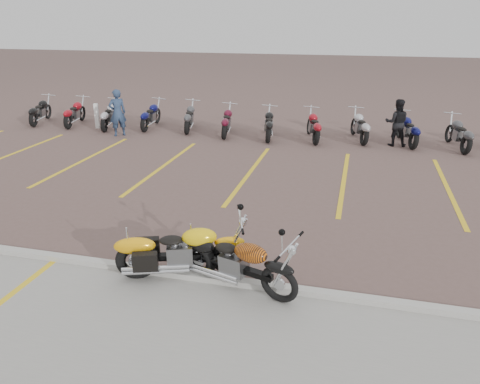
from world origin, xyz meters
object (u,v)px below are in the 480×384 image
object	(u,v)px
flame_cruiser	(235,263)
person_a	(118,113)
bollard	(97,116)
person_b	(397,123)
yellow_cruiser	(179,252)

from	to	relation	value
flame_cruiser	person_a	world-z (taller)	person_a
flame_cruiser	bollard	bearing A→B (deg)	147.33
person_a	person_b	size ratio (longest dim) A/B	1.08
yellow_cruiser	person_b	world-z (taller)	person_b
yellow_cruiser	flame_cruiser	bearing A→B (deg)	-25.65
person_a	bollard	distance (m)	1.80
flame_cruiser	bollard	world-z (taller)	bollard
yellow_cruiser	flame_cruiser	size ratio (longest dim) A/B	1.01
flame_cruiser	person_a	size ratio (longest dim) A/B	1.24
yellow_cruiser	person_a	size ratio (longest dim) A/B	1.26
person_a	person_b	xyz separation A→B (m)	(10.13, 1.10, -0.06)
person_b	bollard	xyz separation A→B (m)	(-11.61, -0.15, -0.32)
yellow_cruiser	person_a	world-z (taller)	person_a
yellow_cruiser	bollard	bearing A→B (deg)	107.27
yellow_cruiser	bollard	xyz separation A→B (m)	(-7.52, 10.09, 0.03)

